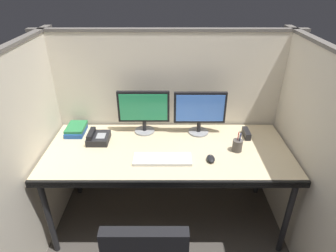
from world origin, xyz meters
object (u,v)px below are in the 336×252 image
(monitor_right, at_px, (200,110))
(red_stapler, at_px, (246,133))
(monitor_left, at_px, (144,109))
(keyboard_main, at_px, (162,159))
(desk_phone, at_px, (98,138))
(pen_cup, at_px, (237,145))
(computer_mouse, at_px, (211,159))
(desk, at_px, (168,155))
(book_stack, at_px, (76,129))

(monitor_right, xyz_separation_m, red_stapler, (0.40, -0.06, -0.19))
(monitor_left, relative_size, keyboard_main, 1.00)
(monitor_right, bearing_deg, desk_phone, -170.59)
(red_stapler, bearing_deg, monitor_left, 174.75)
(monitor_left, bearing_deg, pen_cup, -21.91)
(computer_mouse, height_order, pen_cup, pen_cup)
(monitor_right, bearing_deg, monitor_left, 177.66)
(monitor_left, distance_m, red_stapler, 0.89)
(desk, relative_size, keyboard_main, 4.42)
(keyboard_main, bearing_deg, desk_phone, 153.21)
(desk, distance_m, monitor_left, 0.44)
(monitor_left, distance_m, desk_phone, 0.44)
(desk, distance_m, keyboard_main, 0.16)
(desk, height_order, desk_phone, desk_phone)
(desk, xyz_separation_m, computer_mouse, (0.31, -0.14, 0.07))
(keyboard_main, distance_m, book_stack, 0.85)
(monitor_right, bearing_deg, keyboard_main, -126.76)
(computer_mouse, distance_m, desk_phone, 0.93)
(book_stack, bearing_deg, monitor_left, 1.69)
(book_stack, bearing_deg, desk_phone, -32.90)
(desk, height_order, book_stack, book_stack)
(monitor_right, relative_size, desk_phone, 2.26)
(monitor_left, bearing_deg, red_stapler, -5.25)
(pen_cup, height_order, desk_phone, pen_cup)
(desk, xyz_separation_m, pen_cup, (0.53, -0.01, 0.10))
(book_stack, bearing_deg, pen_cup, -11.91)
(keyboard_main, bearing_deg, pen_cup, 12.65)
(keyboard_main, xyz_separation_m, computer_mouse, (0.36, -0.00, 0.01))
(computer_mouse, height_order, desk_phone, desk_phone)
(pen_cup, distance_m, red_stapler, 0.25)
(keyboard_main, xyz_separation_m, desk_phone, (-0.53, 0.27, 0.02))
(pen_cup, bearing_deg, book_stack, 168.09)
(monitor_right, height_order, pen_cup, monitor_right)
(desk, distance_m, pen_cup, 0.54)
(monitor_right, distance_m, book_stack, 1.07)
(monitor_right, xyz_separation_m, computer_mouse, (0.05, -0.41, -0.20))
(keyboard_main, bearing_deg, red_stapler, 26.34)
(monitor_right, height_order, book_stack, monitor_right)
(monitor_left, relative_size, red_stapler, 2.87)
(pen_cup, bearing_deg, keyboard_main, -167.35)
(monitor_left, distance_m, monitor_right, 0.47)
(monitor_left, relative_size, book_stack, 1.91)
(monitor_left, bearing_deg, desk_phone, -156.96)
(desk, bearing_deg, book_stack, 161.10)
(book_stack, bearing_deg, computer_mouse, -20.39)
(monitor_left, distance_m, book_stack, 0.62)
(desk, relative_size, monitor_right, 4.42)
(pen_cup, relative_size, red_stapler, 1.07)
(red_stapler, bearing_deg, pen_cup, -119.70)
(pen_cup, xyz_separation_m, book_stack, (-1.32, 0.28, -0.02))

